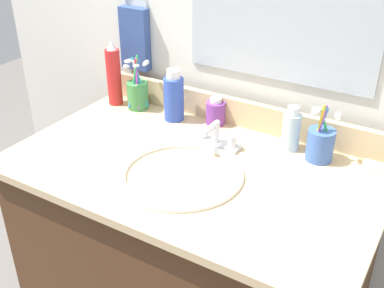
{
  "coord_description": "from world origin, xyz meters",
  "views": [
    {
      "loc": [
        0.6,
        -0.99,
        1.47
      ],
      "look_at": [
        0.0,
        0.0,
        0.82
      ],
      "focal_mm": 44.52,
      "sensor_mm": 36.0,
      "label": 1
    }
  ],
  "objects_px": {
    "cup_blue_plastic": "(320,143)",
    "bottle_cream_purple": "(216,112)",
    "hand_towel": "(135,39)",
    "bottle_shampoo_blue": "(174,97)",
    "bottle_gel_clear": "(291,130)",
    "bottle_spray_red": "(114,75)",
    "soap_bar": "(374,169)",
    "cup_green": "(138,93)",
    "faucet": "(215,138)"
  },
  "relations": [
    {
      "from": "faucet",
      "to": "bottle_spray_red",
      "type": "bearing_deg",
      "value": 168.69
    },
    {
      "from": "bottle_cream_purple",
      "to": "cup_blue_plastic",
      "type": "distance_m",
      "value": 0.37
    },
    {
      "from": "bottle_cream_purple",
      "to": "bottle_gel_clear",
      "type": "height_order",
      "value": "bottle_gel_clear"
    },
    {
      "from": "soap_bar",
      "to": "bottle_cream_purple",
      "type": "bearing_deg",
      "value": 175.79
    },
    {
      "from": "bottle_spray_red",
      "to": "bottle_cream_purple",
      "type": "relative_size",
      "value": 2.51
    },
    {
      "from": "bottle_cream_purple",
      "to": "cup_green",
      "type": "height_order",
      "value": "cup_green"
    },
    {
      "from": "faucet",
      "to": "bottle_gel_clear",
      "type": "relative_size",
      "value": 1.16
    },
    {
      "from": "bottle_shampoo_blue",
      "to": "cup_green",
      "type": "xyz_separation_m",
      "value": [
        -0.16,
        0.01,
        -0.02
      ]
    },
    {
      "from": "cup_blue_plastic",
      "to": "bottle_cream_purple",
      "type": "bearing_deg",
      "value": 172.38
    },
    {
      "from": "bottle_cream_purple",
      "to": "cup_blue_plastic",
      "type": "xyz_separation_m",
      "value": [
        0.37,
        -0.05,
        0.01
      ]
    },
    {
      "from": "bottle_spray_red",
      "to": "soap_bar",
      "type": "relative_size",
      "value": 3.63
    },
    {
      "from": "bottle_cream_purple",
      "to": "bottle_gel_clear",
      "type": "distance_m",
      "value": 0.27
    },
    {
      "from": "bottle_gel_clear",
      "to": "cup_green",
      "type": "height_order",
      "value": "cup_green"
    },
    {
      "from": "bottle_spray_red",
      "to": "soap_bar",
      "type": "height_order",
      "value": "bottle_spray_red"
    },
    {
      "from": "hand_towel",
      "to": "cup_blue_plastic",
      "type": "distance_m",
      "value": 0.75
    },
    {
      "from": "bottle_shampoo_blue",
      "to": "bottle_gel_clear",
      "type": "bearing_deg",
      "value": 1.52
    },
    {
      "from": "bottle_gel_clear",
      "to": "cup_blue_plastic",
      "type": "distance_m",
      "value": 0.1
    },
    {
      "from": "cup_green",
      "to": "bottle_spray_red",
      "type": "bearing_deg",
      "value": -173.88
    },
    {
      "from": "bottle_spray_red",
      "to": "bottle_shampoo_blue",
      "type": "xyz_separation_m",
      "value": [
        0.25,
        0.0,
        -0.03
      ]
    },
    {
      "from": "cup_blue_plastic",
      "to": "cup_green",
      "type": "bearing_deg",
      "value": 178.52
    },
    {
      "from": "hand_towel",
      "to": "faucet",
      "type": "height_order",
      "value": "hand_towel"
    },
    {
      "from": "hand_towel",
      "to": "cup_green",
      "type": "height_order",
      "value": "hand_towel"
    },
    {
      "from": "cup_green",
      "to": "soap_bar",
      "type": "bearing_deg",
      "value": -0.45
    },
    {
      "from": "bottle_shampoo_blue",
      "to": "cup_blue_plastic",
      "type": "relative_size",
      "value": 1.02
    },
    {
      "from": "hand_towel",
      "to": "bottle_gel_clear",
      "type": "height_order",
      "value": "hand_towel"
    },
    {
      "from": "bottle_gel_clear",
      "to": "soap_bar",
      "type": "bearing_deg",
      "value": -1.8
    },
    {
      "from": "bottle_spray_red",
      "to": "soap_bar",
      "type": "bearing_deg",
      "value": 0.22
    },
    {
      "from": "bottle_cream_purple",
      "to": "faucet",
      "type": "bearing_deg",
      "value": -61.82
    },
    {
      "from": "bottle_spray_red",
      "to": "cup_blue_plastic",
      "type": "relative_size",
      "value": 1.34
    },
    {
      "from": "bottle_shampoo_blue",
      "to": "cup_blue_plastic",
      "type": "bearing_deg",
      "value": -0.88
    },
    {
      "from": "bottle_shampoo_blue",
      "to": "cup_green",
      "type": "height_order",
      "value": "cup_green"
    },
    {
      "from": "bottle_cream_purple",
      "to": "cup_blue_plastic",
      "type": "height_order",
      "value": "cup_blue_plastic"
    },
    {
      "from": "bottle_gel_clear",
      "to": "cup_green",
      "type": "distance_m",
      "value": 0.57
    },
    {
      "from": "bottle_cream_purple",
      "to": "bottle_shampoo_blue",
      "type": "bearing_deg",
      "value": -163.13
    },
    {
      "from": "faucet",
      "to": "bottle_gel_clear",
      "type": "bearing_deg",
      "value": 27.32
    },
    {
      "from": "hand_towel",
      "to": "bottle_spray_red",
      "type": "xyz_separation_m",
      "value": [
        -0.03,
        -0.1,
        -0.11
      ]
    },
    {
      "from": "cup_green",
      "to": "cup_blue_plastic",
      "type": "height_order",
      "value": "cup_green"
    },
    {
      "from": "bottle_shampoo_blue",
      "to": "bottle_spray_red",
      "type": "bearing_deg",
      "value": -179.87
    },
    {
      "from": "hand_towel",
      "to": "soap_bar",
      "type": "xyz_separation_m",
      "value": [
        0.88,
        -0.09,
        -0.21
      ]
    },
    {
      "from": "hand_towel",
      "to": "faucet",
      "type": "xyz_separation_m",
      "value": [
        0.43,
        -0.19,
        -0.19
      ]
    },
    {
      "from": "hand_towel",
      "to": "bottle_cream_purple",
      "type": "bearing_deg",
      "value": -8.48
    },
    {
      "from": "faucet",
      "to": "bottle_cream_purple",
      "type": "relative_size",
      "value": 1.73
    },
    {
      "from": "bottle_spray_red",
      "to": "bottle_shampoo_blue",
      "type": "bearing_deg",
      "value": 0.13
    },
    {
      "from": "bottle_cream_purple",
      "to": "bottle_gel_clear",
      "type": "bearing_deg",
      "value": -6.42
    },
    {
      "from": "bottle_cream_purple",
      "to": "soap_bar",
      "type": "bearing_deg",
      "value": -4.21
    },
    {
      "from": "cup_green",
      "to": "soap_bar",
      "type": "xyz_separation_m",
      "value": [
        0.82,
        -0.01,
        -0.04
      ]
    },
    {
      "from": "bottle_shampoo_blue",
      "to": "bottle_gel_clear",
      "type": "distance_m",
      "value": 0.41
    },
    {
      "from": "bottle_cream_purple",
      "to": "cup_blue_plastic",
      "type": "relative_size",
      "value": 0.54
    },
    {
      "from": "bottle_cream_purple",
      "to": "bottle_shampoo_blue",
      "type": "xyz_separation_m",
      "value": [
        -0.14,
        -0.04,
        0.04
      ]
    },
    {
      "from": "hand_towel",
      "to": "cup_blue_plastic",
      "type": "xyz_separation_m",
      "value": [
        0.73,
        -0.1,
        -0.17
      ]
    }
  ]
}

